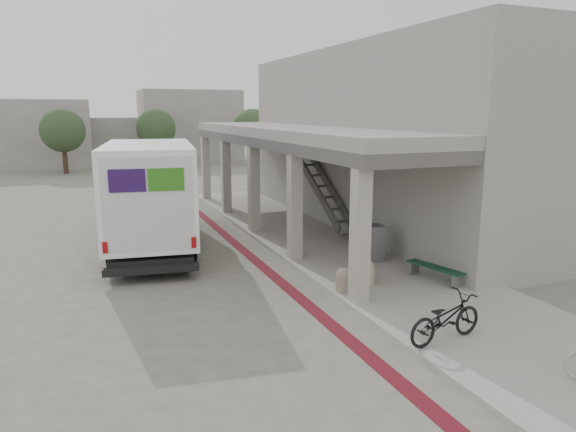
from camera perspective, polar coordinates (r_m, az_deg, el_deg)
name	(u,v)px	position (r m, az deg, el deg)	size (l,w,h in m)	color
ground	(234,274)	(14.94, -6.04, -6.43)	(120.00, 120.00, 0.00)	#605D52
bike_lane_stripe	(246,253)	(17.05, -4.65, -4.11)	(0.35, 40.00, 0.01)	#57111A
sidewalk	(356,258)	(16.41, 7.56, -4.60)	(4.40, 28.00, 0.12)	gray
transit_building	(365,141)	(21.11, 8.54, 8.19)	(7.60, 17.00, 7.00)	gray
distant_backdrop	(92,133)	(49.63, -20.96, 8.64)	(28.00, 10.00, 6.50)	gray
tree_left	(63,131)	(41.74, -23.75, 8.67)	(3.20, 3.20, 4.80)	#38281C
tree_mid	(156,129)	(44.10, -14.46, 9.38)	(3.20, 3.20, 4.80)	#38281C
tree_right	(252,128)	(44.90, -3.98, 9.75)	(3.20, 3.20, 4.80)	#38281C
fedex_truck	(151,192)	(18.07, -15.00, 2.63)	(3.70, 8.70, 3.59)	black
bench	(435,271)	(14.39, 16.00, -5.85)	(0.77, 1.73, 0.40)	slate
bollard_near	(344,280)	(13.13, 6.19, -7.05)	(0.41, 0.41, 0.61)	gray
bollard_far	(366,271)	(13.80, 8.67, -6.07)	(0.44, 0.44, 0.66)	tan
utility_cabinet	(374,242)	(15.92, 9.57, -2.91)	(0.49, 0.65, 1.09)	slate
bicycle_black	(445,318)	(10.77, 17.09, -10.80)	(0.64, 1.83, 0.96)	black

